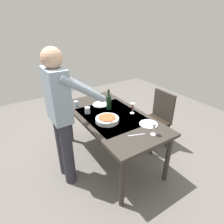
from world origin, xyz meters
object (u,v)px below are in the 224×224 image
at_px(dining_table, 112,120).
at_px(dinner_plate_near, 100,104).
at_px(water_cup_near_left, 76,105).
at_px(serving_bowl_pasta, 107,119).
at_px(person_server, 61,113).
at_px(water_cup_near_right, 87,110).
at_px(dinner_plate_far, 149,124).
at_px(wine_bottle, 109,102).
at_px(wine_glass_left, 154,127).
at_px(chair_near, 158,116).
at_px(wine_glass_right, 133,106).

distance_m(dining_table, dinner_plate_near, 0.39).
height_order(water_cup_near_left, serving_bowl_pasta, water_cup_near_left).
relative_size(person_server, water_cup_near_right, 18.49).
bearing_deg(dinner_plate_far, dining_table, 29.06).
height_order(wine_bottle, dinner_plate_far, wine_bottle).
distance_m(wine_glass_left, water_cup_near_right, 0.97).
distance_m(person_server, water_cup_near_left, 0.62).
height_order(chair_near, wine_bottle, wine_bottle).
distance_m(wine_glass_right, water_cup_near_left, 0.83).
distance_m(person_server, wine_glass_left, 1.06).
relative_size(dinner_plate_near, dinner_plate_far, 1.00).
bearing_deg(chair_near, dinner_plate_far, 122.79).
bearing_deg(wine_bottle, water_cup_near_right, 82.04).
relative_size(wine_glass_left, wine_glass_right, 1.00).
bearing_deg(water_cup_near_right, dinner_plate_near, -63.01).
height_order(wine_glass_left, water_cup_near_left, wine_glass_left).
distance_m(dining_table, serving_bowl_pasta, 0.21).
relative_size(chair_near, serving_bowl_pasta, 3.03).
distance_m(dining_table, wine_glass_right, 0.34).
relative_size(chair_near, person_server, 0.54).
distance_m(wine_bottle, serving_bowl_pasta, 0.38).
xyz_separation_m(wine_glass_left, serving_bowl_pasta, (0.54, 0.29, -0.07)).
bearing_deg(dinner_plate_near, wine_bottle, -169.04).
height_order(wine_glass_left, serving_bowl_pasta, wine_glass_left).
xyz_separation_m(wine_glass_right, water_cup_near_left, (0.58, 0.59, -0.05)).
bearing_deg(dining_table, dinner_plate_near, -4.65).
height_order(wine_glass_right, serving_bowl_pasta, wine_glass_right).
bearing_deg(water_cup_near_right, dinner_plate_far, -143.75).
distance_m(dining_table, person_server, 0.75).
bearing_deg(dining_table, wine_bottle, -19.52).
relative_size(wine_glass_right, dinner_plate_near, 0.66).
bearing_deg(person_server, dinner_plate_far, -116.28).
distance_m(wine_bottle, water_cup_near_right, 0.33).
relative_size(dining_table, water_cup_near_left, 15.43).
height_order(dining_table, wine_bottle, wine_bottle).
xyz_separation_m(wine_glass_left, wine_glass_right, (0.55, -0.13, 0.00)).
xyz_separation_m(person_server, dinner_plate_far, (-0.46, -0.94, -0.22)).
distance_m(serving_bowl_pasta, dinner_plate_far, 0.53).
height_order(wine_glass_left, dinner_plate_near, wine_glass_left).
xyz_separation_m(dining_table, serving_bowl_pasta, (-0.11, 0.15, 0.11)).
height_order(water_cup_near_left, water_cup_near_right, water_cup_near_left).
xyz_separation_m(dining_table, wine_glass_right, (-0.10, -0.27, 0.18)).
relative_size(wine_glass_left, dinner_plate_near, 0.66).
xyz_separation_m(water_cup_near_left, water_cup_near_right, (-0.24, -0.06, -0.01)).
xyz_separation_m(dining_table, chair_near, (-0.10, -0.80, -0.13)).
relative_size(water_cup_near_left, dinner_plate_far, 0.46).
distance_m(dining_table, wine_bottle, 0.27).
bearing_deg(water_cup_near_left, water_cup_near_right, -165.93).
bearing_deg(water_cup_near_left, dining_table, -146.76).
height_order(water_cup_near_left, dinner_plate_near, water_cup_near_left).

